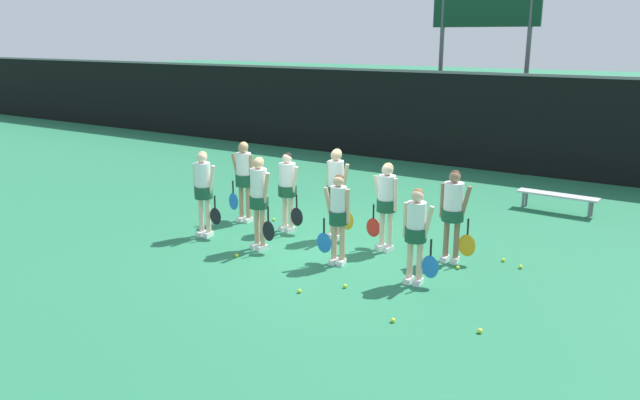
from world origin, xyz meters
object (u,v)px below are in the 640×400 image
at_px(player_7, 386,199).
at_px(tennis_ball_0, 299,291).
at_px(player_4, 244,175).
at_px(tennis_ball_2, 393,320).
at_px(tennis_ball_5, 521,267).
at_px(player_2, 338,213).
at_px(player_8, 453,208).
at_px(tennis_ball_6, 345,286).
at_px(player_3, 416,229).
at_px(tennis_ball_4, 237,255).
at_px(tennis_ball_1, 503,260).
at_px(tennis_ball_10, 335,225).
at_px(player_5, 288,185).
at_px(tennis_ball_7, 480,331).
at_px(tennis_ball_9, 321,242).
at_px(bench_courtside, 558,197).
at_px(scoreboard, 485,15).
at_px(player_6, 336,186).
at_px(tennis_ball_8, 458,267).
at_px(player_0, 203,186).
at_px(player_1, 259,196).
at_px(tennis_ball_3, 274,219).

bearing_deg(player_7, tennis_ball_0, -86.06).
xyz_separation_m(player_4, tennis_ball_2, (4.99, -2.77, -1.02)).
bearing_deg(tennis_ball_5, player_2, -151.85).
height_order(player_8, tennis_ball_6, player_8).
distance_m(player_3, tennis_ball_4, 3.45).
distance_m(tennis_ball_1, tennis_ball_10, 3.70).
bearing_deg(player_5, tennis_ball_6, -26.75).
bearing_deg(tennis_ball_10, tennis_ball_7, -36.54).
xyz_separation_m(tennis_ball_5, tennis_ball_9, (-3.68, -0.77, -0.00)).
xyz_separation_m(bench_courtside, tennis_ball_2, (-0.61, -7.23, -0.34)).
xyz_separation_m(scoreboard, tennis_ball_9, (0.37, -10.08, -4.56)).
bearing_deg(tennis_ball_10, player_6, -56.86).
relative_size(tennis_ball_5, tennis_ball_6, 1.07).
xyz_separation_m(tennis_ball_5, tennis_ball_10, (-4.05, 0.39, -0.00)).
bearing_deg(tennis_ball_4, tennis_ball_10, 79.01).
distance_m(player_2, tennis_ball_9, 1.44).
xyz_separation_m(player_7, tennis_ball_5, (2.46, 0.39, -0.96)).
height_order(scoreboard, player_6, scoreboard).
xyz_separation_m(player_4, tennis_ball_8, (5.01, -0.26, -1.02)).
relative_size(bench_courtside, player_0, 1.04).
bearing_deg(tennis_ball_4, tennis_ball_1, 30.07).
distance_m(tennis_ball_8, tennis_ball_9, 2.77).
distance_m(tennis_ball_6, tennis_ball_8, 2.17).
bearing_deg(bench_courtside, tennis_ball_8, -95.02).
bearing_deg(player_6, tennis_ball_1, 11.55).
relative_size(player_1, tennis_ball_7, 24.83).
bearing_deg(tennis_ball_2, tennis_ball_0, 175.18).
bearing_deg(player_3, tennis_ball_0, -137.70).
bearing_deg(tennis_ball_2, bench_courtside, 85.17).
relative_size(player_8, tennis_ball_5, 23.89).
height_order(tennis_ball_3, tennis_ball_5, tennis_ball_5).
distance_m(scoreboard, tennis_ball_10, 10.02).
bearing_deg(player_2, tennis_ball_1, 22.77).
distance_m(player_8, tennis_ball_3, 4.34).
distance_m(player_7, tennis_ball_8, 1.84).
xyz_separation_m(tennis_ball_0, tennis_ball_1, (2.29, 3.16, -0.00)).
xyz_separation_m(player_4, player_6, (2.29, 0.09, 0.03)).
xyz_separation_m(tennis_ball_0, tennis_ball_3, (-2.74, 2.96, 0.00)).
bearing_deg(tennis_ball_8, player_2, -155.05).
distance_m(player_0, player_3, 4.64).
distance_m(scoreboard, tennis_ball_7, 13.60).
distance_m(tennis_ball_2, tennis_ball_5, 3.26).
height_order(player_0, player_5, player_0).
bearing_deg(tennis_ball_5, player_3, -128.77).
height_order(player_3, player_6, player_6).
bearing_deg(player_3, tennis_ball_1, 59.69).
relative_size(tennis_ball_1, tennis_ball_3, 0.96).
relative_size(bench_courtside, player_2, 1.11).
bearing_deg(player_5, tennis_ball_8, 8.04).
xyz_separation_m(bench_courtside, tennis_ball_4, (-4.24, -6.35, -0.34)).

